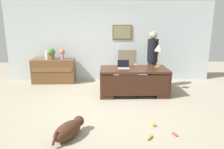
% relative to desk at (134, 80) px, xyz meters
% --- Properties ---
extents(ground_plane, '(12.00, 12.00, 0.00)m').
position_rel_desk_xyz_m(ground_plane, '(-0.65, -0.96, -0.41)').
color(ground_plane, '#9E937F').
extents(back_wall, '(7.00, 0.16, 2.70)m').
position_rel_desk_xyz_m(back_wall, '(-0.65, 1.64, 0.94)').
color(back_wall, silver).
rests_on(back_wall, ground_plane).
extents(desk, '(1.88, 0.95, 0.75)m').
position_rel_desk_xyz_m(desk, '(0.00, 0.00, 0.00)').
color(desk, '#422316').
rests_on(desk, ground_plane).
extents(credenza, '(1.40, 0.50, 0.80)m').
position_rel_desk_xyz_m(credenza, '(-2.54, 1.29, -0.01)').
color(credenza, brown).
rests_on(credenza, ground_plane).
extents(armchair, '(0.60, 0.59, 1.13)m').
position_rel_desk_xyz_m(armchair, '(-0.08, 1.00, 0.09)').
color(armchair, gray).
rests_on(armchair, ground_plane).
extents(person_standing, '(0.32, 0.32, 1.74)m').
position_rel_desk_xyz_m(person_standing, '(0.63, 0.61, 0.49)').
color(person_standing, '#262323').
rests_on(person_standing, ground_plane).
extents(dog_lying, '(0.58, 0.74, 0.30)m').
position_rel_desk_xyz_m(dog_lying, '(-1.43, -2.28, -0.26)').
color(dog_lying, '#472819').
rests_on(dog_lying, ground_plane).
extents(laptop, '(0.32, 0.22, 0.22)m').
position_rel_desk_xyz_m(laptop, '(-0.29, 0.05, 0.40)').
color(laptop, '#B2B5BA').
rests_on(laptop, desk).
extents(desk_lamp, '(0.22, 0.22, 0.64)m').
position_rel_desk_xyz_m(desk_lamp, '(0.70, 0.20, 0.85)').
color(desk_lamp, '#9E8447').
rests_on(desk_lamp, desk).
extents(vase_with_flowers, '(0.17, 0.17, 0.34)m').
position_rel_desk_xyz_m(vase_with_flowers, '(-2.22, 1.29, 0.59)').
color(vase_with_flowers, '#A88ABD').
rests_on(vase_with_flowers, credenza).
extents(vase_empty, '(0.14, 0.14, 0.26)m').
position_rel_desk_xyz_m(vase_empty, '(-2.72, 1.29, 0.52)').
color(vase_empty, silver).
rests_on(vase_empty, credenza).
extents(potted_plant, '(0.24, 0.24, 0.36)m').
position_rel_desk_xyz_m(potted_plant, '(-2.57, 1.29, 0.59)').
color(potted_plant, brown).
rests_on(potted_plant, credenza).
extents(dog_toy_ball, '(0.07, 0.07, 0.07)m').
position_rel_desk_xyz_m(dog_toy_ball, '(0.16, -1.92, -0.37)').
color(dog_toy_ball, orange).
rests_on(dog_toy_ball, ground_plane).
extents(dog_toy_bone, '(0.12, 0.15, 0.05)m').
position_rel_desk_xyz_m(dog_toy_bone, '(0.46, -2.27, -0.39)').
color(dog_toy_bone, '#E53F33').
rests_on(dog_toy_bone, ground_plane).
extents(dog_toy_plush, '(0.16, 0.18, 0.05)m').
position_rel_desk_xyz_m(dog_toy_plush, '(-0.01, -2.37, -0.39)').
color(dog_toy_plush, orange).
rests_on(dog_toy_plush, ground_plane).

